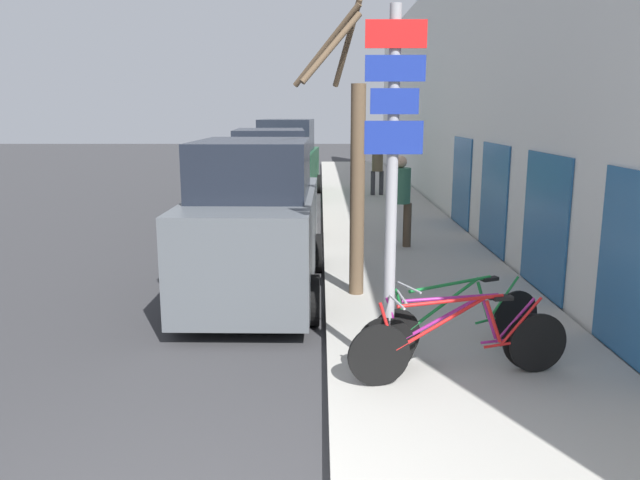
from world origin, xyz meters
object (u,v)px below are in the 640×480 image
object	(u,v)px
bicycle_1	(458,338)
parked_car_0	(254,225)
parked_car_1	(269,186)
bicycle_2	(457,321)
pedestrian_near	(399,195)
parked_car_2	(286,163)
pedestrian_far	(376,167)
bicycle_0	(460,343)
street_tree	(352,166)
signpost	(391,178)

from	to	relation	value
bicycle_1	parked_car_0	distance (m)	4.08
bicycle_1	parked_car_1	world-z (taller)	parked_car_1
bicycle_1	bicycle_2	bearing A→B (deg)	-15.24
bicycle_2	pedestrian_near	bearing A→B (deg)	-24.71
parked_car_2	bicycle_2	bearing A→B (deg)	-76.10
parked_car_2	pedestrian_far	size ratio (longest dim) A/B	2.84
bicycle_2	bicycle_1	bearing A→B (deg)	144.84
parked_car_1	parked_car_2	world-z (taller)	parked_car_2
bicycle_1	pedestrian_near	distance (m)	6.11
pedestrian_far	bicycle_1	bearing A→B (deg)	87.87
bicycle_0	pedestrian_near	xyz separation A→B (m)	(0.16, 6.25, 0.66)
bicycle_2	pedestrian_far	world-z (taller)	pedestrian_far
bicycle_2	parked_car_1	xyz separation A→B (m)	(-2.70, 8.05, 0.55)
street_tree	parked_car_2	bearing A→B (deg)	97.73
bicycle_2	pedestrian_far	size ratio (longest dim) A/B	1.31
signpost	bicycle_2	distance (m)	1.92
street_tree	bicycle_1	bearing A→B (deg)	-71.47
parked_car_1	bicycle_1	bearing A→B (deg)	-76.08
bicycle_1	street_tree	xyz separation A→B (m)	(-0.96, 2.86, 1.51)
signpost	street_tree	xyz separation A→B (m)	(-0.22, 2.89, -0.14)
bicycle_0	bicycle_1	xyz separation A→B (m)	(0.03, 0.19, -0.01)
bicycle_0	parked_car_1	distance (m)	9.13
signpost	parked_car_2	distance (m)	14.28
bicycle_1	signpost	bearing A→B (deg)	88.04
bicycle_2	pedestrian_far	bearing A→B (deg)	-25.58
parked_car_1	pedestrian_far	bearing A→B (deg)	57.52
bicycle_2	parked_car_0	distance (m)	3.76
pedestrian_near	parked_car_1	bearing A→B (deg)	-41.69
bicycle_0	pedestrian_far	size ratio (longest dim) A/B	1.45
bicycle_0	parked_car_2	distance (m)	14.51
bicycle_0	pedestrian_far	bearing A→B (deg)	-12.93
street_tree	bicycle_0	bearing A→B (deg)	-73.00
signpost	parked_car_1	xyz separation A→B (m)	(-1.87, 8.59, -1.10)
bicycle_0	parked_car_1	size ratio (longest dim) A/B	0.48
parked_car_1	pedestrian_near	xyz separation A→B (m)	(2.74, -2.49, 0.12)
parked_car_2	parked_car_0	bearing A→B (deg)	-86.47
bicycle_1	pedestrian_far	distance (m)	13.88
parked_car_1	parked_car_2	distance (m)	5.55
parked_car_0	pedestrian_near	size ratio (longest dim) A/B	2.53
pedestrian_far	parked_car_1	bearing A→B (deg)	60.03
parked_car_0	parked_car_2	xyz separation A→B (m)	(-0.07, 10.86, 0.04)
parked_car_0	pedestrian_far	size ratio (longest dim) A/B	2.89
pedestrian_far	parked_car_0	bearing A→B (deg)	74.69
parked_car_1	pedestrian_near	size ratio (longest dim) A/B	2.64
bicycle_1	parked_car_0	size ratio (longest dim) A/B	0.47
signpost	parked_car_0	xyz separation A→B (m)	(-1.68, 3.27, -1.07)
parked_car_1	parked_car_2	xyz separation A→B (m)	(0.12, 5.54, 0.07)
parked_car_2	pedestrian_far	xyz separation A→B (m)	(2.88, -0.24, -0.08)
bicycle_2	parked_car_1	world-z (taller)	parked_car_1
signpost	bicycle_0	xyz separation A→B (m)	(0.71, -0.16, -1.64)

